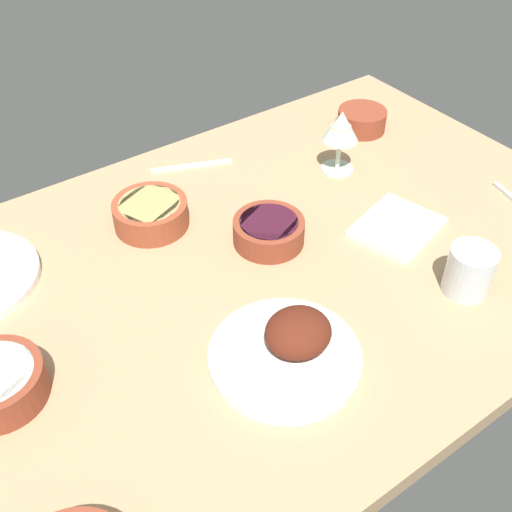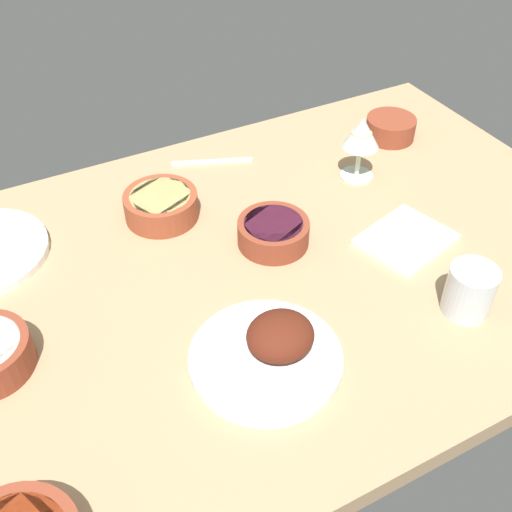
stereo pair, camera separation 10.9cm
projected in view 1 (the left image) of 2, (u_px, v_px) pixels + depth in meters
The scene contains 9 objects.
dining_table at pixel (256, 272), 112.21cm from camera, with size 140.00×90.00×4.00cm, color tan.
plate_near_viewer at pixel (290, 347), 93.61cm from camera, with size 23.59×23.59×7.25cm.
bowl_potatoes at pixel (362, 119), 144.79cm from camera, with size 11.36×11.36×5.01cm.
bowl_pasta at pixel (151, 213), 117.51cm from camera, with size 14.35×14.35×5.27cm.
bowl_onions at pixel (269, 230), 113.92cm from camera, with size 13.34×13.34×4.82cm.
wine_glass at pixel (341, 129), 127.16cm from camera, with size 7.60×7.60×14.00cm.
water_tumbler at pixel (469, 271), 103.23cm from camera, with size 7.94×7.94×8.67cm, color silver.
folded_napkin at pixel (397, 227), 117.85cm from camera, with size 16.20×13.32×1.20cm, color white.
spoon_loose at pixel (192, 166), 134.12cm from camera, with size 17.82×0.90×0.80cm, color silver.
Camera 1 is at (47.43, 66.75, 78.77)cm, focal length 43.14 mm.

